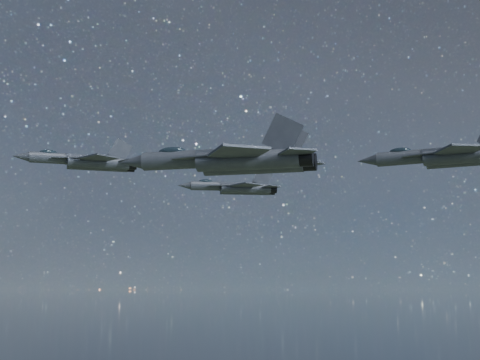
{
  "coord_description": "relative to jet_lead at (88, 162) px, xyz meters",
  "views": [
    {
      "loc": [
        3.58,
        -79.47,
        134.47
      ],
      "look_at": [
        -2.61,
        -0.31,
        147.55
      ],
      "focal_mm": 50.0,
      "sensor_mm": 36.0,
      "label": 1
    }
  ],
  "objects": [
    {
      "name": "jet_slot",
      "position": [
        42.4,
        -4.71,
        -0.91
      ],
      "size": [
        18.38,
        12.24,
        4.67
      ],
      "rotation": [
        0.0,
        0.0,
        -0.35
      ],
      "color": "#30343C"
    },
    {
      "name": "jet_left",
      "position": [
        16.1,
        26.11,
        0.56
      ],
      "size": [
        16.5,
        11.35,
        4.14
      ],
      "rotation": [
        0.0,
        0.0,
        0.19
      ],
      "color": "#30343C"
    },
    {
      "name": "jet_right",
      "position": [
        19.43,
        -17.61,
        -3.54
      ],
      "size": [
        20.04,
        13.88,
        5.03
      ],
      "rotation": [
        0.0,
        0.0,
        -0.16
      ],
      "color": "#30343C"
    },
    {
      "name": "jet_lead",
      "position": [
        0.0,
        0.0,
        0.0
      ],
      "size": [
        15.2,
        10.08,
        3.87
      ],
      "rotation": [
        0.0,
        0.0,
        0.37
      ],
      "color": "#30343C"
    }
  ]
}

